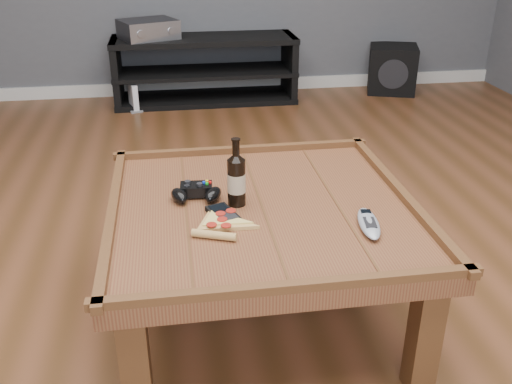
{
  "coord_description": "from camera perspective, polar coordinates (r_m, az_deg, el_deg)",
  "views": [
    {
      "loc": [
        -0.27,
        -1.66,
        1.31
      ],
      "look_at": [
        -0.03,
        -0.04,
        0.52
      ],
      "focal_mm": 40.0,
      "sensor_mm": 36.0,
      "label": 1
    }
  ],
  "objects": [
    {
      "name": "ground",
      "position": [
        2.13,
        0.53,
        -12.19
      ],
      "size": [
        6.0,
        6.0,
        0.0
      ],
      "primitive_type": "plane",
      "color": "#4E2E16",
      "rests_on": "ground"
    },
    {
      "name": "baseboard",
      "position": [
        4.83,
        -5.23,
        10.46
      ],
      "size": [
        5.0,
        0.02,
        0.1
      ],
      "primitive_type": "cube",
      "color": "silver",
      "rests_on": "ground"
    },
    {
      "name": "coffee_table",
      "position": [
        1.92,
        0.58,
        -2.93
      ],
      "size": [
        1.03,
        1.03,
        0.48
      ],
      "color": "#582A19",
      "rests_on": "ground"
    },
    {
      "name": "media_console",
      "position": [
        4.55,
        -5.12,
        12.06
      ],
      "size": [
        1.4,
        0.45,
        0.5
      ],
      "color": "black",
      "rests_on": "ground"
    },
    {
      "name": "beer_bottle",
      "position": [
        1.86,
        -1.97,
        1.36
      ],
      "size": [
        0.06,
        0.06,
        0.23
      ],
      "color": "black",
      "rests_on": "coffee_table"
    },
    {
      "name": "game_controller",
      "position": [
        1.94,
        -6.0,
        -0.04
      ],
      "size": [
        0.19,
        0.13,
        0.05
      ],
      "rotation": [
        0.0,
        0.0,
        -0.07
      ],
      "color": "black",
      "rests_on": "coffee_table"
    },
    {
      "name": "pizza_slice",
      "position": [
        1.77,
        -3.52,
        -3.21
      ],
      "size": [
        0.23,
        0.28,
        0.03
      ],
      "rotation": [
        0.0,
        0.0,
        -0.37
      ],
      "color": "tan",
      "rests_on": "coffee_table"
    },
    {
      "name": "smartphone",
      "position": [
        1.82,
        -3.32,
        -2.21
      ],
      "size": [
        0.11,
        0.15,
        0.02
      ],
      "rotation": [
        0.0,
        0.0,
        0.34
      ],
      "color": "black",
      "rests_on": "coffee_table"
    },
    {
      "name": "remote_control",
      "position": [
        1.79,
        11.2,
        -3.08
      ],
      "size": [
        0.09,
        0.21,
        0.03
      ],
      "rotation": [
        0.0,
        0.0,
        -0.15
      ],
      "color": "#9398A0",
      "rests_on": "coffee_table"
    },
    {
      "name": "av_receiver",
      "position": [
        4.47,
        -10.72,
        15.71
      ],
      "size": [
        0.48,
        0.44,
        0.14
      ],
      "rotation": [
        0.0,
        0.0,
        0.38
      ],
      "color": "black",
      "rests_on": "media_console"
    },
    {
      "name": "subwoofer",
      "position": [
        4.95,
        13.45,
        11.89
      ],
      "size": [
        0.47,
        0.47,
        0.38
      ],
      "rotation": [
        0.0,
        0.0,
        -0.32
      ],
      "color": "black",
      "rests_on": "ground"
    },
    {
      "name": "game_console",
      "position": [
        4.42,
        -12.16,
        9.13
      ],
      "size": [
        0.13,
        0.18,
        0.2
      ],
      "rotation": [
        0.0,
        0.0,
        0.3
      ],
      "color": "slate",
      "rests_on": "ground"
    }
  ]
}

